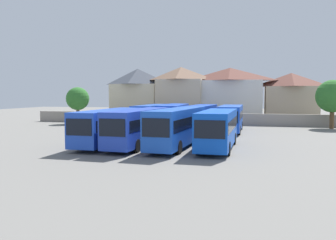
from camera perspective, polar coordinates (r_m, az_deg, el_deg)
ground at (r=49.07m, az=4.15°, el=-1.29°), size 140.00×140.00×0.00m
depot_boundary_wall at (r=54.41m, az=5.11°, el=0.20°), size 56.00×0.50×1.80m
bus_1 at (r=33.04m, az=-9.59°, el=-0.74°), size 2.69×11.74×3.27m
bus_2 at (r=31.78m, az=-4.68°, el=-0.83°), size 2.96×11.77×3.34m
bus_3 at (r=31.02m, az=1.66°, el=-0.83°), size 3.25×12.08×3.45m
bus_4 at (r=30.10m, az=8.21°, el=-1.17°), size 2.82×10.23×3.32m
bus_5 at (r=45.29m, az=-2.60°, el=0.68°), size 2.64×10.53×3.34m
bus_6 at (r=44.51m, az=0.95°, el=0.67°), size 3.36×12.02×3.40m
bus_7 at (r=44.17m, az=5.46°, el=0.57°), size 3.10×10.24×3.33m
bus_8 at (r=44.17m, az=10.31°, el=0.50°), size 2.73×10.41×3.30m
house_terrace_left at (r=65.72m, az=-5.00°, el=4.35°), size 9.01×7.77×9.52m
house_terrace_centre at (r=61.90m, az=2.14°, el=4.38°), size 8.35×6.49×9.57m
house_terrace_right at (r=61.56m, az=10.14°, el=4.20°), size 11.52×6.46×9.33m
house_terrace_far_right at (r=62.71m, az=19.57°, el=3.57°), size 8.90×6.56×8.35m
tree_left_of_lot at (r=57.56m, az=-14.65°, el=3.38°), size 3.68×3.68×5.87m
tree_behind_wall at (r=52.78m, az=25.47°, el=3.53°), size 4.50×4.50×6.72m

